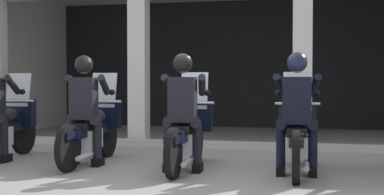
# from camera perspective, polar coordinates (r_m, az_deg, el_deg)

# --- Properties ---
(ground_plane) EXTENTS (80.00, 80.00, 0.00)m
(ground_plane) POSITION_cam_1_polar(r_m,az_deg,el_deg) (9.93, 3.12, -5.21)
(ground_plane) COLOR gray
(station_building) EXTENTS (10.60, 4.48, 3.51)m
(station_building) POSITION_cam_1_polar(r_m,az_deg,el_deg) (12.08, 4.68, 6.59)
(station_building) COLOR black
(station_building) RESTS_ON ground
(kerb_strip) EXTENTS (10.10, 0.24, 0.12)m
(kerb_strip) POSITION_cam_1_polar(r_m,az_deg,el_deg) (9.34, 2.39, -5.28)
(kerb_strip) COLOR #B7B5AD
(kerb_strip) RESTS_ON ground
(motorcycle_far_left) EXTENTS (0.62, 2.04, 1.35)m
(motorcycle_far_left) POSITION_cam_1_polar(r_m,az_deg,el_deg) (8.47, -20.33, -3.13)
(motorcycle_far_left) COLOR black
(motorcycle_far_left) RESTS_ON ground
(motorcycle_left) EXTENTS (0.62, 2.04, 1.35)m
(motorcycle_left) POSITION_cam_1_polar(r_m,az_deg,el_deg) (7.75, -11.03, -3.49)
(motorcycle_left) COLOR black
(motorcycle_left) RESTS_ON ground
(police_officer_left) EXTENTS (0.63, 0.61, 1.58)m
(police_officer_left) POSITION_cam_1_polar(r_m,az_deg,el_deg) (7.47, -11.91, -0.33)
(police_officer_left) COLOR black
(police_officer_left) RESTS_ON ground
(motorcycle_center) EXTENTS (0.62, 2.04, 1.35)m
(motorcycle_center) POSITION_cam_1_polar(r_m,az_deg,el_deg) (7.12, -0.47, -3.93)
(motorcycle_center) COLOR black
(motorcycle_center) RESTS_ON ground
(police_officer_center) EXTENTS (0.63, 0.61, 1.58)m
(police_officer_center) POSITION_cam_1_polar(r_m,az_deg,el_deg) (6.82, -1.00, -0.49)
(police_officer_center) COLOR black
(police_officer_center) RESTS_ON ground
(motorcycle_right) EXTENTS (0.62, 2.04, 1.35)m
(motorcycle_right) POSITION_cam_1_polar(r_m,az_deg,el_deg) (6.96, 11.67, -4.10)
(motorcycle_right) COLOR black
(motorcycle_right) RESTS_ON ground
(police_officer_right) EXTENTS (0.63, 0.61, 1.58)m
(police_officer_right) POSITION_cam_1_polar(r_m,az_deg,el_deg) (6.65, 11.66, -0.59)
(police_officer_right) COLOR black
(police_officer_right) RESTS_ON ground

